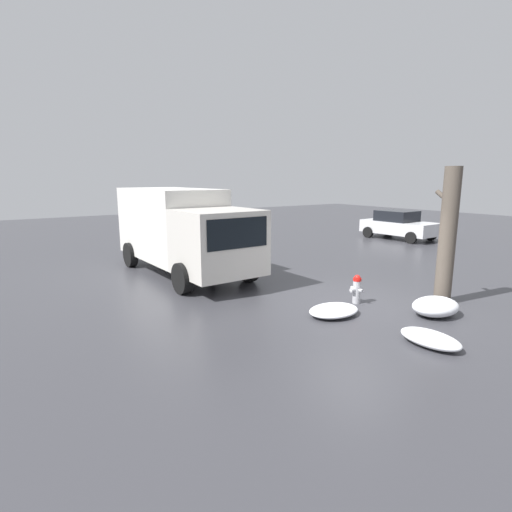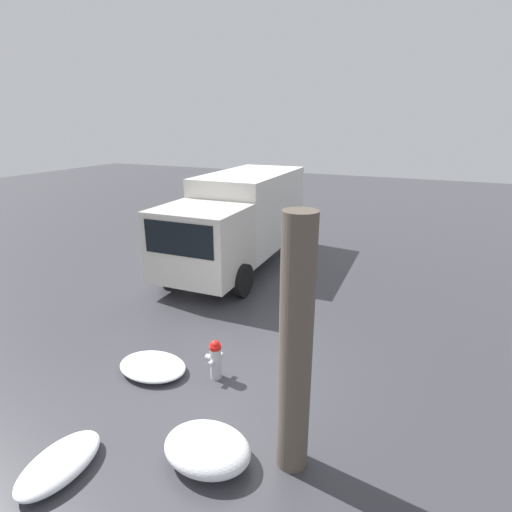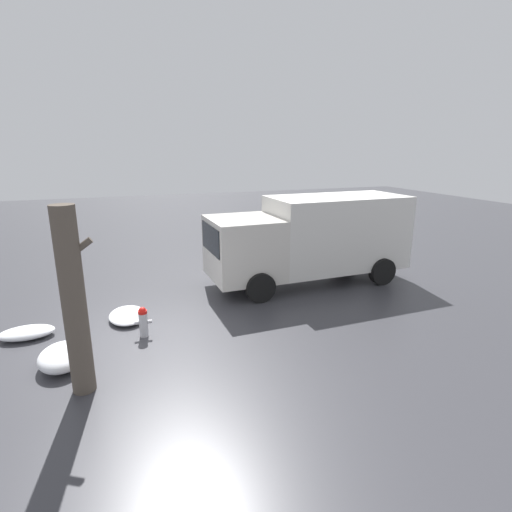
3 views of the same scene
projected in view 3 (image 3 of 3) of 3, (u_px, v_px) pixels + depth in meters
name	position (u px, v px, depth m)	size (l,w,h in m)	color
ground_plane	(144.00, 336.00, 9.74)	(60.00, 60.00, 0.00)	#38383D
fire_hydrant	(143.00, 321.00, 9.64)	(0.41, 0.32, 0.76)	#B7B7BC
tree_trunk	(74.00, 302.00, 7.13)	(0.64, 0.42, 3.54)	brown
delivery_truck	(313.00, 237.00, 13.34)	(6.77, 2.69, 2.88)	beige
pedestrian	(261.00, 263.00, 12.78)	(0.35, 0.35, 1.60)	#23232D
snow_pile_by_hydrant	(27.00, 333.00, 9.63)	(1.25, 0.73, 0.26)	white
snow_pile_curbside	(128.00, 315.00, 10.66)	(0.96, 1.33, 0.23)	white
snow_pile_by_tree	(63.00, 357.00, 8.36)	(0.96, 1.25, 0.43)	white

